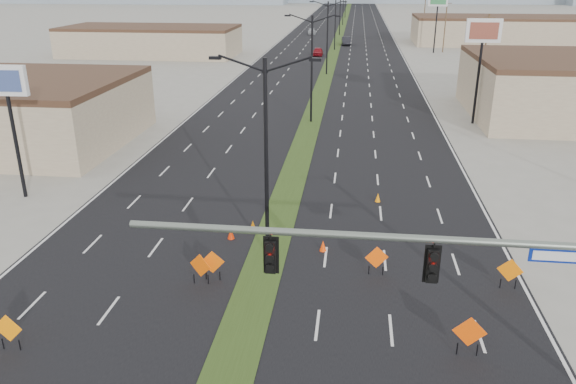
# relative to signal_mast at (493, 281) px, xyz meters

# --- Properties ---
(road_surface) EXTENTS (25.00, 400.00, 0.02)m
(road_surface) POSITION_rel_signal_mast_xyz_m (-8.56, 98.00, -4.79)
(road_surface) COLOR black
(road_surface) RESTS_ON ground
(median_strip) EXTENTS (2.00, 400.00, 0.04)m
(median_strip) POSITION_rel_signal_mast_xyz_m (-8.56, 98.00, -4.79)
(median_strip) COLOR #2A3F16
(median_strip) RESTS_ON ground
(building_sw_far) EXTENTS (30.00, 14.00, 4.50)m
(building_sw_far) POSITION_rel_signal_mast_xyz_m (-40.56, 83.00, -2.54)
(building_sw_far) COLOR tan
(building_sw_far) RESTS_ON ground
(building_se_far) EXTENTS (44.00, 16.00, 5.00)m
(building_se_far) POSITION_rel_signal_mast_xyz_m (29.44, 108.00, -2.29)
(building_se_far) COLOR tan
(building_se_far) RESTS_ON ground
(signal_mast) EXTENTS (16.30, 0.60, 8.00)m
(signal_mast) POSITION_rel_signal_mast_xyz_m (0.00, 0.00, 0.00)
(signal_mast) COLOR slate
(signal_mast) RESTS_ON ground
(streetlight_0) EXTENTS (5.15, 0.24, 10.02)m
(streetlight_0) POSITION_rel_signal_mast_xyz_m (-8.56, 10.00, 0.63)
(streetlight_0) COLOR black
(streetlight_0) RESTS_ON ground
(streetlight_1) EXTENTS (5.15, 0.24, 10.02)m
(streetlight_1) POSITION_rel_signal_mast_xyz_m (-8.56, 38.00, 0.63)
(streetlight_1) COLOR black
(streetlight_1) RESTS_ON ground
(streetlight_2) EXTENTS (5.15, 0.24, 10.02)m
(streetlight_2) POSITION_rel_signal_mast_xyz_m (-8.56, 66.00, 0.63)
(streetlight_2) COLOR black
(streetlight_2) RESTS_ON ground
(streetlight_3) EXTENTS (5.15, 0.24, 10.02)m
(streetlight_3) POSITION_rel_signal_mast_xyz_m (-8.56, 94.00, 0.63)
(streetlight_3) COLOR black
(streetlight_3) RESTS_ON ground
(streetlight_4) EXTENTS (5.15, 0.24, 10.02)m
(streetlight_4) POSITION_rel_signal_mast_xyz_m (-8.56, 122.00, 0.63)
(streetlight_4) COLOR black
(streetlight_4) RESTS_ON ground
(streetlight_5) EXTENTS (5.15, 0.24, 10.02)m
(streetlight_5) POSITION_rel_signal_mast_xyz_m (-8.56, 150.00, 0.63)
(streetlight_5) COLOR black
(streetlight_5) RESTS_ON ground
(streetlight_6) EXTENTS (5.15, 0.24, 10.02)m
(streetlight_6) POSITION_rel_signal_mast_xyz_m (-8.56, 178.00, 0.63)
(streetlight_6) COLOR black
(streetlight_6) RESTS_ON ground
(utility_pole_1) EXTENTS (1.60, 0.20, 9.00)m
(utility_pole_1) POSITION_rel_signal_mast_xyz_m (11.44, 58.00, -0.12)
(utility_pole_1) COLOR #4C3823
(utility_pole_1) RESTS_ON ground
(utility_pole_2) EXTENTS (1.60, 0.20, 9.00)m
(utility_pole_2) POSITION_rel_signal_mast_xyz_m (11.44, 93.00, -0.12)
(utility_pole_2) COLOR #4C3823
(utility_pole_2) RESTS_ON ground
(utility_pole_3) EXTENTS (1.60, 0.20, 9.00)m
(utility_pole_3) POSITION_rel_signal_mast_xyz_m (11.44, 128.00, -0.12)
(utility_pole_3) COLOR #4C3823
(utility_pole_3) RESTS_ON ground
(car_left) EXTENTS (1.66, 4.12, 1.40)m
(car_left) POSITION_rel_signal_mast_xyz_m (-11.15, 85.60, -4.09)
(car_left) COLOR maroon
(car_left) RESTS_ON ground
(car_mid) EXTENTS (2.03, 4.91, 1.58)m
(car_mid) POSITION_rel_signal_mast_xyz_m (-6.56, 102.21, -4.00)
(car_mid) COLOR black
(car_mid) RESTS_ON ground
(car_far) EXTENTS (2.21, 4.55, 1.28)m
(car_far) POSITION_rel_signal_mast_xyz_m (-15.20, 123.08, -4.15)
(car_far) COLOR #A0A3A9
(car_far) RESTS_ON ground
(construction_sign_0) EXTENTS (1.18, 0.10, 1.57)m
(construction_sign_0) POSITION_rel_signal_mast_xyz_m (-17.15, 1.00, -3.87)
(construction_sign_0) COLOR orange
(construction_sign_0) RESTS_ON ground
(construction_sign_1) EXTENTS (1.13, 0.26, 1.52)m
(construction_sign_1) POSITION_rel_signal_mast_xyz_m (-10.72, 7.11, -3.90)
(construction_sign_1) COLOR #E55604
(construction_sign_1) RESTS_ON ground
(construction_sign_2) EXTENTS (1.09, 0.47, 1.55)m
(construction_sign_2) POSITION_rel_signal_mast_xyz_m (-11.19, 6.69, -3.88)
(construction_sign_2) COLOR #D84C04
(construction_sign_2) RESTS_ON ground
(construction_sign_3) EXTENTS (1.12, 0.25, 1.51)m
(construction_sign_3) POSITION_rel_signal_mast_xyz_m (-3.06, 8.50, -3.91)
(construction_sign_3) COLOR #FF5105
(construction_sign_3) RESTS_ON ground
(construction_sign_4) EXTENTS (1.27, 0.12, 1.69)m
(construction_sign_4) POSITION_rel_signal_mast_xyz_m (0.21, 2.73, -3.80)
(construction_sign_4) COLOR #F04905
(construction_sign_4) RESTS_ON ground
(construction_sign_5) EXTENTS (1.13, 0.30, 1.53)m
(construction_sign_5) POSITION_rel_signal_mast_xyz_m (2.94, 7.94, -3.90)
(construction_sign_5) COLOR orange
(construction_sign_5) RESTS_ON ground
(cone_0) EXTENTS (0.41, 0.41, 0.65)m
(cone_0) POSITION_rel_signal_mast_xyz_m (-10.82, 11.54, -4.47)
(cone_0) COLOR red
(cone_0) RESTS_ON ground
(cone_1) EXTENTS (0.48, 0.48, 0.61)m
(cone_1) POSITION_rel_signal_mast_xyz_m (-5.73, 10.68, -4.49)
(cone_1) COLOR #FF4105
(cone_1) RESTS_ON ground
(cone_2) EXTENTS (0.45, 0.45, 0.59)m
(cone_2) POSITION_rel_signal_mast_xyz_m (-2.68, 17.89, -4.50)
(cone_2) COLOR orange
(cone_2) RESTS_ON ground
(cone_3) EXTENTS (0.48, 0.48, 0.67)m
(cone_3) POSITION_rel_signal_mast_xyz_m (-9.79, 12.61, -4.45)
(cone_3) COLOR orange
(cone_3) RESTS_ON ground
(pole_sign_west) EXTENTS (2.77, 0.46, 8.46)m
(pole_sign_west) POSITION_rel_signal_mast_xyz_m (-25.46, 16.12, 2.05)
(pole_sign_west) COLOR black
(pole_sign_west) RESTS_ON ground
(pole_sign_east_near) EXTENTS (3.18, 0.40, 9.75)m
(pole_sign_east_near) POSITION_rel_signal_mast_xyz_m (7.08, 39.33, 3.18)
(pole_sign_east_near) COLOR black
(pole_sign_east_near) RESTS_ON ground
(pole_sign_east_far) EXTENTS (3.37, 1.13, 10.38)m
(pole_sign_east_far) POSITION_rel_signal_mast_xyz_m (9.66, 91.92, 3.74)
(pole_sign_east_far) COLOR black
(pole_sign_east_far) RESTS_ON ground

